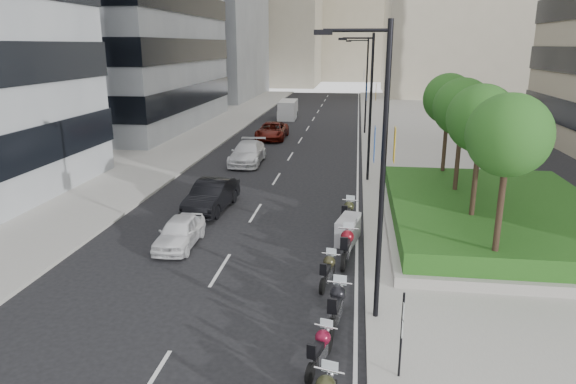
% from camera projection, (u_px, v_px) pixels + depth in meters
% --- Properties ---
extents(ground, '(160.00, 160.00, 0.00)m').
position_uv_depth(ground, '(234.00, 327.00, 15.71)').
color(ground, black).
rests_on(ground, ground).
extents(sidewalk_right, '(10.00, 100.00, 0.15)m').
position_uv_depth(sidewalk_right, '(422.00, 147.00, 43.12)').
color(sidewalk_right, '#9E9B93').
rests_on(sidewalk_right, ground).
extents(sidewalk_left, '(8.00, 100.00, 0.15)m').
position_uv_depth(sidewalk_left, '(181.00, 141.00, 45.80)').
color(sidewalk_left, '#9E9B93').
rests_on(sidewalk_left, ground).
extents(lane_edge, '(0.12, 100.00, 0.01)m').
position_uv_depth(lane_edge, '(358.00, 146.00, 43.82)').
color(lane_edge, silver).
rests_on(lane_edge, ground).
extents(lane_centre, '(0.12, 100.00, 0.01)m').
position_uv_depth(lane_centre, '(298.00, 144.00, 44.48)').
color(lane_centre, silver).
rests_on(lane_centre, ground).
extents(building_grey_far, '(22.00, 26.00, 30.00)m').
position_uv_depth(building_grey_far, '(186.00, 1.00, 81.30)').
color(building_grey_far, gray).
rests_on(building_grey_far, ground).
extents(building_cream_left, '(26.00, 24.00, 34.00)m').
position_uv_depth(building_cream_left, '(259.00, 2.00, 108.56)').
color(building_cream_left, '#B7AD93').
rests_on(building_cream_left, ground).
extents(planter, '(10.00, 14.00, 0.40)m').
position_uv_depth(planter, '(494.00, 223.00, 23.87)').
color(planter, '#9E9A93').
rests_on(planter, sidewalk_right).
extents(hedge, '(9.40, 13.40, 0.80)m').
position_uv_depth(hedge, '(495.00, 210.00, 23.70)').
color(hedge, '#1B4714').
rests_on(hedge, planter).
extents(tree_0, '(2.80, 2.80, 6.30)m').
position_uv_depth(tree_0, '(509.00, 136.00, 16.94)').
color(tree_0, '#332319').
rests_on(tree_0, planter).
extents(tree_1, '(2.80, 2.80, 6.30)m').
position_uv_depth(tree_1, '(481.00, 119.00, 20.75)').
color(tree_1, '#332319').
rests_on(tree_1, planter).
extents(tree_2, '(2.80, 2.80, 6.30)m').
position_uv_depth(tree_2, '(462.00, 108.00, 24.56)').
color(tree_2, '#332319').
rests_on(tree_2, planter).
extents(tree_3, '(2.80, 2.80, 6.30)m').
position_uv_depth(tree_3, '(449.00, 99.00, 28.37)').
color(tree_3, '#332319').
rests_on(tree_3, planter).
extents(lamp_post_0, '(2.34, 0.45, 9.00)m').
position_uv_depth(lamp_post_0, '(378.00, 163.00, 14.74)').
color(lamp_post_0, black).
rests_on(lamp_post_0, ground).
extents(lamp_post_1, '(2.34, 0.45, 9.00)m').
position_uv_depth(lamp_post_1, '(368.00, 101.00, 30.93)').
color(lamp_post_1, black).
rests_on(lamp_post_1, ground).
extents(lamp_post_2, '(2.34, 0.45, 9.00)m').
position_uv_depth(lamp_post_2, '(365.00, 81.00, 48.08)').
color(lamp_post_2, black).
rests_on(lamp_post_2, ground).
extents(parking_sign, '(0.06, 0.32, 2.50)m').
position_uv_depth(parking_sign, '(402.00, 331.00, 12.79)').
color(parking_sign, black).
rests_on(parking_sign, ground).
extents(motorcycle_1, '(0.77, 1.94, 0.98)m').
position_uv_depth(motorcycle_1, '(320.00, 349.00, 13.64)').
color(motorcycle_1, black).
rests_on(motorcycle_1, ground).
extents(motorcycle_2, '(0.78, 2.34, 1.17)m').
position_uv_depth(motorcycle_2, '(336.00, 306.00, 15.73)').
color(motorcycle_2, black).
rests_on(motorcycle_2, ground).
extents(motorcycle_3, '(0.68, 2.04, 1.02)m').
position_uv_depth(motorcycle_3, '(328.00, 271.00, 18.35)').
color(motorcycle_3, black).
rests_on(motorcycle_3, ground).
extents(motorcycle_4, '(0.82, 2.45, 1.22)m').
position_uv_depth(motorcycle_4, '(346.00, 246.00, 20.32)').
color(motorcycle_4, black).
rests_on(motorcycle_4, ground).
extents(motorcycle_5, '(1.13, 1.97, 1.13)m').
position_uv_depth(motorcycle_5, '(348.00, 230.00, 22.34)').
color(motorcycle_5, black).
rests_on(motorcycle_5, ground).
extents(motorcycle_6, '(0.76, 2.28, 1.14)m').
position_uv_depth(motorcycle_6, '(348.00, 213.00, 24.35)').
color(motorcycle_6, black).
rests_on(motorcycle_6, ground).
extents(car_a, '(1.55, 3.74, 1.27)m').
position_uv_depth(car_a, '(180.00, 232.00, 21.88)').
color(car_a, white).
rests_on(car_a, ground).
extents(car_b, '(2.00, 4.85, 1.56)m').
position_uv_depth(car_b, '(212.00, 196.00, 26.63)').
color(car_b, black).
rests_on(car_b, ground).
extents(car_c, '(2.29, 5.40, 1.56)m').
position_uv_depth(car_c, '(248.00, 153.00, 37.14)').
color(car_c, white).
rests_on(car_c, ground).
extents(car_d, '(2.58, 5.52, 1.53)m').
position_uv_depth(car_d, '(272.00, 131.00, 46.78)').
color(car_d, '#58110A').
rests_on(car_d, ground).
extents(delivery_van, '(2.05, 5.05, 2.10)m').
position_uv_depth(delivery_van, '(288.00, 110.00, 59.50)').
color(delivery_van, white).
rests_on(delivery_van, ground).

